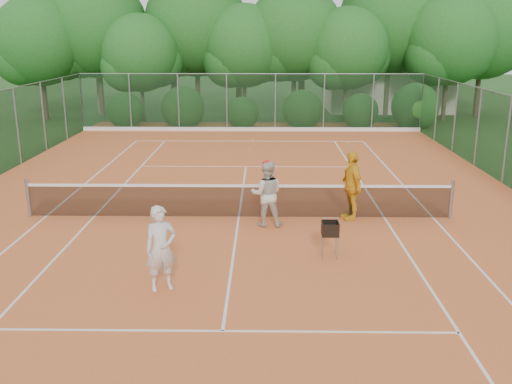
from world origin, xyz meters
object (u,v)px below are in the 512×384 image
player_white (161,248)px  player_yellow (351,185)px  player_center_grp (267,194)px  ball_hopper (330,229)px

player_white → player_yellow: 6.44m
player_center_grp → ball_hopper: bearing=-56.9°
ball_hopper → player_center_grp: bearing=110.2°
player_white → ball_hopper: player_white is taller
player_yellow → ball_hopper: bearing=-31.0°
player_white → ball_hopper: size_ratio=2.07×
player_white → player_center_grp: player_center_grp is taller
player_center_grp → player_yellow: bearing=15.0°
player_white → player_center_grp: size_ratio=0.97×
player_center_grp → ball_hopper: size_ratio=2.13×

